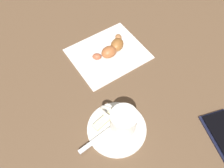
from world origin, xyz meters
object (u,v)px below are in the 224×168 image
object	(u,v)px
croissant	(112,48)
napkin	(108,54)
espresso_cup	(123,120)
sugar_packet	(106,119)
saucer	(117,128)
teaspoon	(113,127)

from	to	relation	value
croissant	napkin	bearing A→B (deg)	-86.14
espresso_cup	croissant	size ratio (longest dim) A/B	0.74
sugar_packet	croissant	size ratio (longest dim) A/B	0.64
sugar_packet	napkin	bearing A→B (deg)	-136.17
saucer	espresso_cup	xyz separation A→B (m)	(0.00, 0.01, 0.03)
espresso_cup	sugar_packet	size ratio (longest dim) A/B	1.17
espresso_cup	teaspoon	bearing A→B (deg)	-98.03
saucer	napkin	size ratio (longest dim) A/B	0.68
espresso_cup	sugar_packet	distance (m)	0.05
saucer	teaspoon	world-z (taller)	teaspoon
espresso_cup	croissant	xyz separation A→B (m)	(-0.21, 0.06, -0.02)
saucer	croissant	world-z (taller)	croissant
teaspoon	croissant	xyz separation A→B (m)	(-0.21, 0.08, 0.01)
sugar_packet	saucer	bearing A→B (deg)	96.28
croissant	espresso_cup	bearing A→B (deg)	-15.76
espresso_cup	napkin	world-z (taller)	espresso_cup
espresso_cup	teaspoon	world-z (taller)	espresso_cup
teaspoon	saucer	bearing A→B (deg)	73.58
sugar_packet	croissant	world-z (taller)	croissant
teaspoon	napkin	distance (m)	0.22
croissant	teaspoon	bearing A→B (deg)	-21.22
teaspoon	sugar_packet	size ratio (longest dim) A/B	1.97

